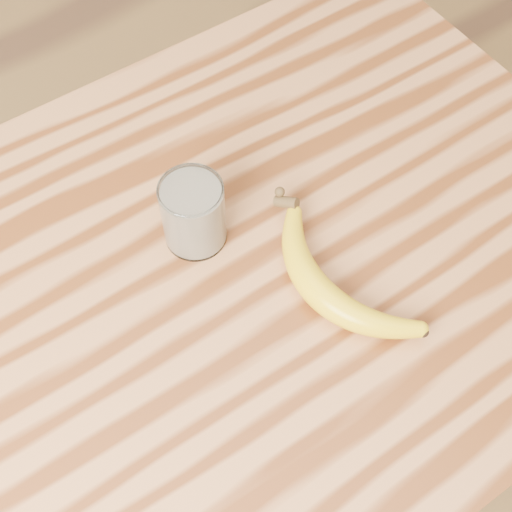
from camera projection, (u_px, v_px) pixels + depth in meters
table at (206, 332)px, 1.01m from camera, size 1.20×0.80×0.90m
smoothie_glass at (193, 214)px, 0.90m from camera, size 0.08×0.08×0.10m
banana at (320, 295)px, 0.88m from camera, size 0.16×0.35×0.04m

